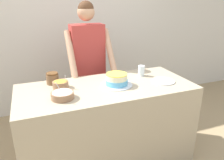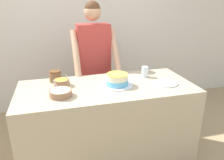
{
  "view_description": "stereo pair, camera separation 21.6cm",
  "coord_description": "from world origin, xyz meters",
  "px_view_note": "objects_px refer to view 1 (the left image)",
  "views": [
    {
      "loc": [
        -0.69,
        -1.54,
        1.75
      ],
      "look_at": [
        0.04,
        0.35,
        0.99
      ],
      "focal_mm": 35.0,
      "sensor_mm": 36.0,
      "label": 1
    },
    {
      "loc": [
        -0.49,
        -1.61,
        1.75
      ],
      "look_at": [
        0.04,
        0.35,
        0.99
      ],
      "focal_mm": 35.0,
      "sensor_mm": 36.0,
      "label": 2
    }
  ],
  "objects_px": {
    "frosting_bowl_white": "(62,95)",
    "stoneware_jar": "(53,78)",
    "frosting_bowl_orange": "(61,84)",
    "drinking_glass": "(141,71)",
    "cake": "(117,80)",
    "person_baker": "(88,58)",
    "ceramic_plate": "(163,81)"
  },
  "relations": [
    {
      "from": "frosting_bowl_white",
      "to": "frosting_bowl_orange",
      "type": "bearing_deg",
      "value": 84.93
    },
    {
      "from": "cake",
      "to": "drinking_glass",
      "type": "distance_m",
      "value": 0.41
    },
    {
      "from": "drinking_glass",
      "to": "ceramic_plate",
      "type": "bearing_deg",
      "value": -62.61
    },
    {
      "from": "person_baker",
      "to": "frosting_bowl_white",
      "type": "height_order",
      "value": "person_baker"
    },
    {
      "from": "stoneware_jar",
      "to": "drinking_glass",
      "type": "bearing_deg",
      "value": -6.57
    },
    {
      "from": "person_baker",
      "to": "ceramic_plate",
      "type": "distance_m",
      "value": 1.02
    },
    {
      "from": "frosting_bowl_white",
      "to": "frosting_bowl_orange",
      "type": "xyz_separation_m",
      "value": [
        0.02,
        0.26,
        0.0
      ]
    },
    {
      "from": "frosting_bowl_white",
      "to": "stoneware_jar",
      "type": "xyz_separation_m",
      "value": [
        -0.04,
        0.4,
        0.02
      ]
    },
    {
      "from": "cake",
      "to": "ceramic_plate",
      "type": "distance_m",
      "value": 0.52
    },
    {
      "from": "frosting_bowl_orange",
      "to": "frosting_bowl_white",
      "type": "bearing_deg",
      "value": -95.07
    },
    {
      "from": "frosting_bowl_white",
      "to": "frosting_bowl_orange",
      "type": "relative_size",
      "value": 1.31
    },
    {
      "from": "frosting_bowl_white",
      "to": "stoneware_jar",
      "type": "height_order",
      "value": "frosting_bowl_white"
    },
    {
      "from": "cake",
      "to": "frosting_bowl_orange",
      "type": "relative_size",
      "value": 2.1
    },
    {
      "from": "ceramic_plate",
      "to": "frosting_bowl_white",
      "type": "bearing_deg",
      "value": -178.01
    },
    {
      "from": "cake",
      "to": "frosting_bowl_white",
      "type": "height_order",
      "value": "frosting_bowl_white"
    },
    {
      "from": "frosting_bowl_white",
      "to": "drinking_glass",
      "type": "distance_m",
      "value": 0.99
    },
    {
      "from": "frosting_bowl_orange",
      "to": "cake",
      "type": "bearing_deg",
      "value": -13.86
    },
    {
      "from": "person_baker",
      "to": "cake",
      "type": "bearing_deg",
      "value": -81.71
    },
    {
      "from": "frosting_bowl_orange",
      "to": "drinking_glass",
      "type": "bearing_deg",
      "value": 2.17
    },
    {
      "from": "stoneware_jar",
      "to": "frosting_bowl_orange",
      "type": "bearing_deg",
      "value": -68.45
    },
    {
      "from": "frosting_bowl_white",
      "to": "drinking_glass",
      "type": "height_order",
      "value": "frosting_bowl_white"
    },
    {
      "from": "cake",
      "to": "person_baker",
      "type": "bearing_deg",
      "value": 98.29
    },
    {
      "from": "person_baker",
      "to": "frosting_bowl_orange",
      "type": "relative_size",
      "value": 11.18
    },
    {
      "from": "frosting_bowl_white",
      "to": "drinking_glass",
      "type": "relative_size",
      "value": 1.68
    },
    {
      "from": "person_baker",
      "to": "frosting_bowl_orange",
      "type": "xyz_separation_m",
      "value": [
        -0.44,
        -0.58,
        -0.09
      ]
    },
    {
      "from": "frosting_bowl_orange",
      "to": "stoneware_jar",
      "type": "distance_m",
      "value": 0.16
    },
    {
      "from": "drinking_glass",
      "to": "frosting_bowl_white",
      "type": "bearing_deg",
      "value": -162.81
    },
    {
      "from": "frosting_bowl_white",
      "to": "ceramic_plate",
      "type": "distance_m",
      "value": 1.08
    },
    {
      "from": "cake",
      "to": "ceramic_plate",
      "type": "bearing_deg",
      "value": -9.51
    },
    {
      "from": "cake",
      "to": "drinking_glass",
      "type": "relative_size",
      "value": 2.69
    },
    {
      "from": "frosting_bowl_orange",
      "to": "stoneware_jar",
      "type": "xyz_separation_m",
      "value": [
        -0.06,
        0.15,
        0.02
      ]
    },
    {
      "from": "drinking_glass",
      "to": "ceramic_plate",
      "type": "relative_size",
      "value": 0.5
    }
  ]
}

